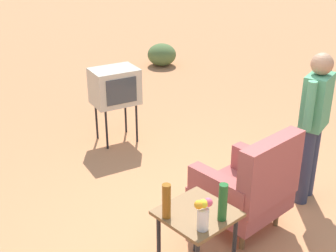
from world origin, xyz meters
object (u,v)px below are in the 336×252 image
at_px(armchair, 249,186).
at_px(bottle_tall_amber, 166,201).
at_px(tv_on_stand, 115,87).
at_px(flower_vase, 203,213).
at_px(side_table, 197,222).
at_px(bottle_wine_green, 223,202).
at_px(person_standing, 314,120).

relative_size(armchair, bottle_tall_amber, 3.53).
relative_size(armchair, tv_on_stand, 1.03).
height_order(tv_on_stand, flower_vase, tv_on_stand).
distance_m(side_table, bottle_wine_green, 0.33).
bearing_deg(armchair, person_standing, 175.43).
bearing_deg(side_table, armchair, -171.96).
bearing_deg(bottle_wine_green, armchair, -157.53).
bearing_deg(bottle_tall_amber, side_table, 152.35).
height_order(side_table, person_standing, person_standing).
xyz_separation_m(armchair, tv_on_stand, (-0.27, -2.48, 0.28)).
height_order(bottle_tall_amber, bottle_wine_green, bottle_wine_green).
bearing_deg(tv_on_stand, flower_vase, 66.06).
bearing_deg(side_table, flower_vase, 54.28).
xyz_separation_m(bottle_tall_amber, bottle_wine_green, (-0.30, 0.32, 0.01)).
bearing_deg(tv_on_stand, bottle_tall_amber, 61.72).
bearing_deg(tv_on_stand, armchair, 83.87).
relative_size(side_table, bottle_tall_amber, 2.18).
bearing_deg(armchair, flower_vase, 17.16).
height_order(armchair, person_standing, person_standing).
distance_m(armchair, bottle_wine_green, 0.89).
relative_size(armchair, side_table, 1.62).
bearing_deg(person_standing, flower_vase, 6.82).
relative_size(bottle_wine_green, flower_vase, 1.21).
relative_size(person_standing, bottle_tall_amber, 5.47).
distance_m(tv_on_stand, bottle_wine_green, 2.98).
relative_size(tv_on_stand, flower_vase, 3.89).
height_order(person_standing, bottle_wine_green, person_standing).
bearing_deg(side_table, person_standing, -178.53).
xyz_separation_m(tv_on_stand, bottle_tall_amber, (1.33, 2.48, 0.02)).
relative_size(person_standing, flower_vase, 6.19).
distance_m(person_standing, bottle_wine_green, 1.70).
bearing_deg(bottle_wine_green, bottle_tall_amber, -46.47).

